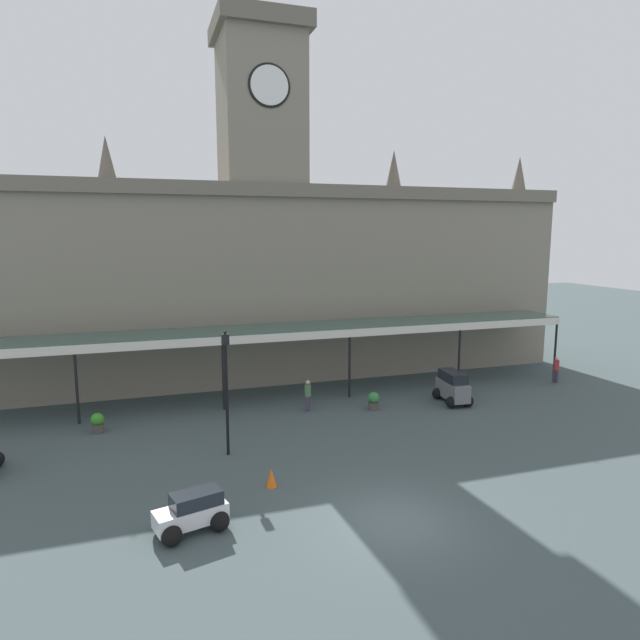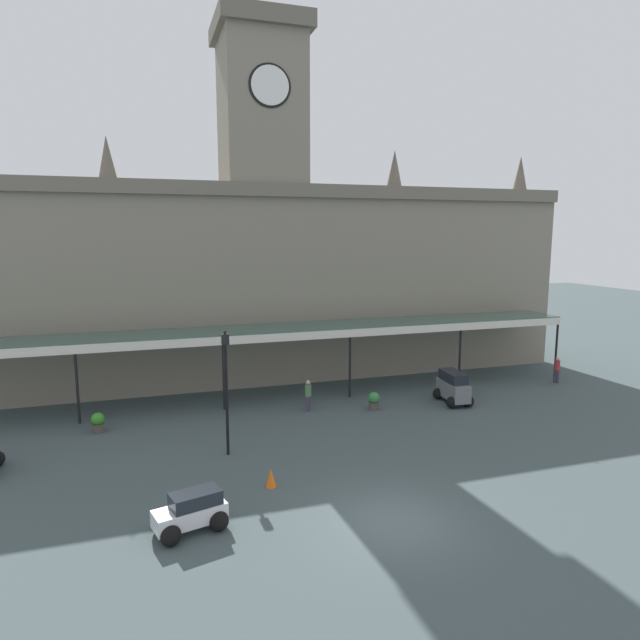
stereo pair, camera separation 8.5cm
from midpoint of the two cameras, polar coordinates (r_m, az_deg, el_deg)
The scene contains 11 objects.
ground_plane at distance 19.27m, azimuth 7.70°, elevation -20.02°, with size 140.00×140.00×0.00m, color #404D4F.
station_building at distance 35.53m, azimuth -5.77°, elevation 5.37°, with size 40.26×5.61×21.96m.
entrance_canopy at distance 31.13m, azimuth -3.77°, elevation -1.04°, with size 35.94×3.26×4.05m.
car_white_estate at distance 18.80m, azimuth -13.08°, elevation -19.02°, with size 2.41×1.91×1.27m.
car_grey_van at distance 31.52m, azimuth 13.72°, elevation -6.95°, with size 1.72×2.47×1.77m.
pedestrian_crossing_forecourt at distance 37.70m, azimuth 23.44°, elevation -4.66°, with size 0.34×0.38×1.67m.
pedestrian_beside_cars at distance 29.27m, azimuth -1.16°, elevation -7.72°, with size 0.34×0.35×1.67m.
victorian_lamppost at distance 23.35m, azimuth -9.61°, elevation -6.09°, with size 0.30×0.30×5.36m.
traffic_cone at distance 21.27m, azimuth -5.00°, elevation -15.99°, with size 0.40×0.40×0.70m, color orange.
planter_near_kerb at distance 28.36m, azimuth -21.97°, elevation -9.83°, with size 0.60×0.60×0.96m.
planter_by_canopy at distance 29.73m, azimuth 5.69°, elevation -8.34°, with size 0.60×0.60×0.96m.
Camera 2 is at (-7.39, -15.16, 9.32)m, focal length 30.84 mm.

